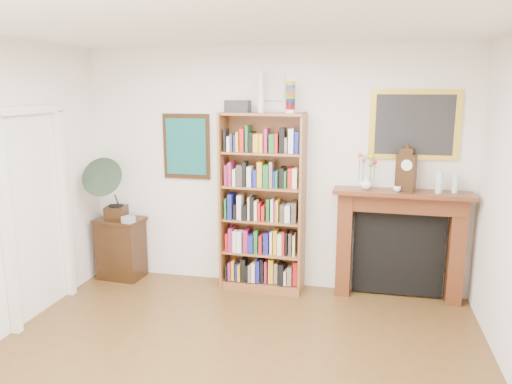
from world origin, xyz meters
TOP-DOWN VIEW (x-y plane):
  - room at (0.00, 0.00)m, footprint 4.51×5.01m
  - door_casing at (-2.21, 1.20)m, footprint 0.08×1.02m
  - teal_poster at (-1.05, 2.48)m, footprint 0.58×0.04m
  - small_picture at (0.00, 2.48)m, footprint 0.26×0.04m
  - gilt_painting at (1.55, 2.48)m, footprint 0.95×0.04m
  - bookshelf at (-0.08, 2.31)m, footprint 0.97×0.38m
  - side_cabinet at (-1.87, 2.28)m, footprint 0.59×0.45m
  - fireplace at (1.46, 2.39)m, footprint 1.49×0.39m
  - gramophone at (-1.93, 2.18)m, footprint 0.55×0.65m
  - cd_stack at (-1.68, 2.12)m, footprint 0.15×0.15m
  - mantel_clock at (1.48, 2.33)m, footprint 0.23×0.17m
  - flower_vase at (1.07, 2.36)m, footprint 0.17×0.17m
  - teacup at (1.40, 2.28)m, footprint 0.10×0.10m
  - bottle_left at (1.82, 2.30)m, footprint 0.07×0.07m
  - bottle_right at (1.99, 2.34)m, footprint 0.06×0.06m

SIDE VIEW (x-z plane):
  - side_cabinet at x=-1.87m, z-range 0.00..0.76m
  - fireplace at x=1.46m, z-range 0.12..1.36m
  - cd_stack at x=-1.68m, z-range 0.76..0.84m
  - bookshelf at x=-0.08m, z-range -0.03..2.35m
  - gramophone at x=-1.93m, z-range 0.81..1.59m
  - door_casing at x=-2.21m, z-range 0.18..2.35m
  - teacup at x=1.40m, z-range 1.25..1.31m
  - flower_vase at x=1.07m, z-range 1.25..1.39m
  - bottle_right at x=1.99m, z-range 1.25..1.45m
  - bottle_left at x=1.82m, z-range 1.25..1.49m
  - room at x=0.00m, z-range -0.01..2.81m
  - mantel_clock at x=1.48m, z-range 1.24..1.70m
  - teal_poster at x=-1.05m, z-range 1.26..2.04m
  - gilt_painting at x=1.55m, z-range 1.58..2.33m
  - small_picture at x=0.00m, z-range 2.20..2.50m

